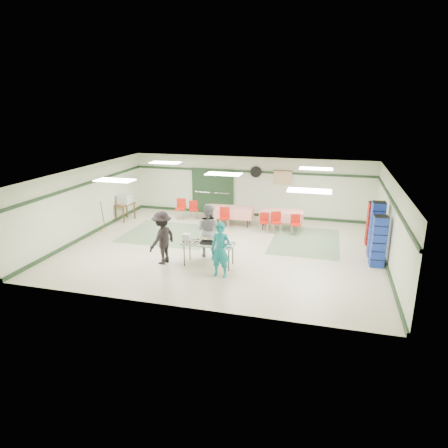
% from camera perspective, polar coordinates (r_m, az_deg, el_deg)
% --- Properties ---
extents(floor, '(11.00, 11.00, 0.00)m').
position_cam_1_polar(floor, '(14.42, -0.06, -3.40)').
color(floor, beige).
rests_on(floor, ground).
extents(ceiling, '(11.00, 11.00, 0.00)m').
position_cam_1_polar(ceiling, '(13.72, -0.06, 7.24)').
color(ceiling, silver).
rests_on(ceiling, wall_back).
extents(wall_back, '(11.00, 0.00, 11.00)m').
position_cam_1_polar(wall_back, '(18.28, 3.64, 5.34)').
color(wall_back, beige).
rests_on(wall_back, floor).
extents(wall_front, '(11.00, 0.00, 11.00)m').
position_cam_1_polar(wall_front, '(9.95, -6.85, -4.77)').
color(wall_front, beige).
rests_on(wall_front, floor).
extents(wall_left, '(0.00, 9.00, 9.00)m').
position_cam_1_polar(wall_left, '(16.29, -19.11, 3.00)').
color(wall_left, beige).
rests_on(wall_left, floor).
extents(wall_right, '(0.00, 9.00, 9.00)m').
position_cam_1_polar(wall_right, '(13.70, 22.74, 0.09)').
color(wall_right, beige).
rests_on(wall_right, floor).
extents(trim_back, '(11.00, 0.06, 0.10)m').
position_cam_1_polar(trim_back, '(18.12, 3.66, 7.49)').
color(trim_back, '#1B321C').
rests_on(trim_back, wall_back).
extents(baseboard_back, '(11.00, 0.06, 0.12)m').
position_cam_1_polar(baseboard_back, '(18.55, 3.55, 1.42)').
color(baseboard_back, '#1B321C').
rests_on(baseboard_back, floor).
extents(trim_left, '(0.06, 9.00, 0.10)m').
position_cam_1_polar(trim_left, '(16.13, -19.26, 5.41)').
color(trim_left, '#1B321C').
rests_on(trim_left, wall_back).
extents(baseboard_left, '(0.06, 9.00, 0.12)m').
position_cam_1_polar(baseboard_left, '(16.61, -18.60, -1.32)').
color(baseboard_left, '#1B321C').
rests_on(baseboard_left, floor).
extents(trim_right, '(0.06, 9.00, 0.10)m').
position_cam_1_polar(trim_right, '(13.53, 22.95, 2.94)').
color(trim_right, '#1B321C').
rests_on(trim_right, wall_back).
extents(baseboard_right, '(0.06, 9.00, 0.12)m').
position_cam_1_polar(baseboard_right, '(14.10, 22.03, -4.93)').
color(baseboard_right, '#1B321C').
rests_on(baseboard_right, floor).
extents(green_patch_a, '(3.50, 3.00, 0.01)m').
position_cam_1_polar(green_patch_a, '(16.09, -7.75, -1.36)').
color(green_patch_a, slate).
rests_on(green_patch_a, floor).
extents(green_patch_b, '(2.50, 3.50, 0.01)m').
position_cam_1_polar(green_patch_b, '(15.41, 11.54, -2.39)').
color(green_patch_b, slate).
rests_on(green_patch_b, floor).
extents(double_door_left, '(0.90, 0.06, 2.10)m').
position_cam_1_polar(double_door_left, '(18.83, -3.01, 4.76)').
color(double_door_left, gray).
rests_on(double_door_left, floor).
extents(double_door_right, '(0.90, 0.06, 2.10)m').
position_cam_1_polar(double_door_right, '(18.57, -0.21, 4.61)').
color(double_door_right, gray).
rests_on(double_door_right, floor).
extents(door_frame, '(2.00, 0.03, 2.15)m').
position_cam_1_polar(door_frame, '(18.68, -1.65, 4.68)').
color(door_frame, '#1B321C').
rests_on(door_frame, floor).
extents(wall_fan, '(0.50, 0.10, 0.50)m').
position_cam_1_polar(wall_fan, '(18.04, 4.58, 7.43)').
color(wall_fan, black).
rests_on(wall_fan, wall_back).
extents(scroll_banner, '(0.80, 0.02, 0.60)m').
position_cam_1_polar(scroll_banner, '(17.90, 8.37, 6.58)').
color(scroll_banner, '#D9B887').
rests_on(scroll_banner, wall_back).
extents(serving_table, '(1.69, 0.70, 0.76)m').
position_cam_1_polar(serving_table, '(12.67, -2.23, -2.92)').
color(serving_table, '#ADADA8').
rests_on(serving_table, floor).
extents(sheet_tray_right, '(0.59, 0.45, 0.02)m').
position_cam_1_polar(sheet_tray_right, '(12.43, 0.09, -3.00)').
color(sheet_tray_right, silver).
rests_on(sheet_tray_right, serving_table).
extents(sheet_tray_mid, '(0.63, 0.48, 0.02)m').
position_cam_1_polar(sheet_tray_mid, '(12.83, -2.59, -2.38)').
color(sheet_tray_mid, silver).
rests_on(sheet_tray_mid, serving_table).
extents(sheet_tray_left, '(0.57, 0.44, 0.02)m').
position_cam_1_polar(sheet_tray_left, '(12.77, -4.73, -2.52)').
color(sheet_tray_left, silver).
rests_on(sheet_tray_left, serving_table).
extents(baking_pan, '(0.44, 0.28, 0.08)m').
position_cam_1_polar(baking_pan, '(12.57, -2.32, -2.65)').
color(baking_pan, black).
rests_on(baking_pan, serving_table).
extents(foam_box_stack, '(0.24, 0.22, 0.22)m').
position_cam_1_polar(foam_box_stack, '(12.90, -5.35, -1.86)').
color(foam_box_stack, white).
rests_on(foam_box_stack, serving_table).
extents(volunteer_teal, '(0.65, 0.46, 1.68)m').
position_cam_1_polar(volunteer_teal, '(11.81, -0.51, -3.75)').
color(volunteer_teal, '#137A85').
rests_on(volunteer_teal, floor).
extents(volunteer_grey, '(0.98, 0.82, 1.83)m').
position_cam_1_polar(volunteer_grey, '(13.41, -2.29, -0.88)').
color(volunteer_grey, gray).
rests_on(volunteer_grey, floor).
extents(volunteer_dark, '(0.92, 1.25, 1.73)m').
position_cam_1_polar(volunteer_dark, '(12.94, -8.82, -1.97)').
color(volunteer_dark, black).
rests_on(volunteer_dark, floor).
extents(dining_table_a, '(1.82, 0.92, 0.77)m').
position_cam_1_polar(dining_table_a, '(16.60, 8.19, 1.23)').
color(dining_table_a, red).
rests_on(dining_table_a, floor).
extents(dining_table_b, '(2.02, 0.99, 0.77)m').
position_cam_1_polar(dining_table_b, '(16.98, 0.81, 1.77)').
color(dining_table_b, red).
rests_on(dining_table_b, floor).
extents(chair_a, '(0.51, 0.51, 0.85)m').
position_cam_1_polar(chair_a, '(16.08, 7.47, 0.57)').
color(chair_a, red).
rests_on(chair_a, floor).
extents(chair_b, '(0.44, 0.44, 0.78)m').
position_cam_1_polar(chair_b, '(16.16, 5.76, 0.54)').
color(chair_b, red).
rests_on(chair_b, floor).
extents(chair_c, '(0.44, 0.44, 0.80)m').
position_cam_1_polar(chair_c, '(16.01, 10.18, 0.25)').
color(chair_c, red).
rests_on(chair_c, floor).
extents(chair_d, '(0.46, 0.46, 0.88)m').
position_cam_1_polar(chair_d, '(16.48, 0.07, 1.19)').
color(chair_d, red).
rests_on(chair_d, floor).
extents(chair_loose_a, '(0.50, 0.51, 0.81)m').
position_cam_1_polar(chair_loose_a, '(17.94, -4.37, 2.30)').
color(chair_loose_a, red).
rests_on(chair_loose_a, floor).
extents(chair_loose_b, '(0.47, 0.47, 0.93)m').
position_cam_1_polar(chair_loose_b, '(17.94, -6.18, 2.49)').
color(chair_loose_b, red).
rests_on(chair_loose_b, floor).
extents(crate_stack_blue_a, '(0.46, 0.46, 1.66)m').
position_cam_1_polar(crate_stack_blue_a, '(13.48, 21.19, -2.31)').
color(crate_stack_blue_a, '#1B34A7').
rests_on(crate_stack_blue_a, floor).
extents(crate_stack_red, '(0.43, 0.43, 1.61)m').
position_cam_1_polar(crate_stack_red, '(15.45, 20.48, 0.03)').
color(crate_stack_red, '#A61810').
rests_on(crate_stack_red, floor).
extents(crate_stack_blue_b, '(0.44, 0.44, 1.91)m').
position_cam_1_polar(crate_stack_blue_b, '(14.25, 20.93, -0.75)').
color(crate_stack_blue_b, '#1B34A7').
rests_on(crate_stack_blue_b, floor).
extents(printer_table, '(0.74, 0.97, 0.74)m').
position_cam_1_polar(printer_table, '(18.18, -13.98, 2.50)').
color(printer_table, brown).
rests_on(printer_table, floor).
extents(office_printer, '(0.52, 0.45, 0.41)m').
position_cam_1_polar(office_printer, '(18.11, -14.05, 3.45)').
color(office_printer, beige).
rests_on(office_printer, printer_table).
extents(broom, '(0.03, 0.20, 1.22)m').
position_cam_1_polar(broom, '(16.84, -16.92, 1.13)').
color(broom, brown).
rests_on(broom, floor).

